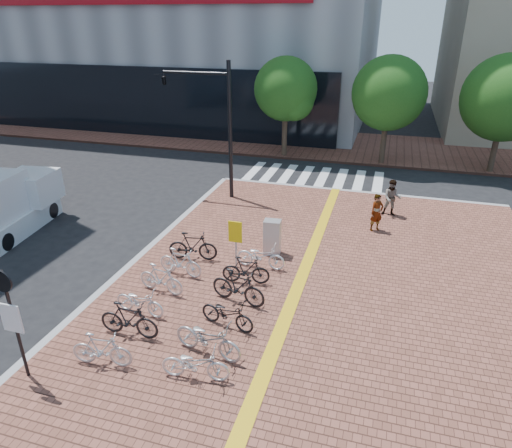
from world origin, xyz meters
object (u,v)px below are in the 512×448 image
(bike_0, at_px, (102,350))
(bike_4, at_px, (180,262))
(bike_1, at_px, (129,320))
(bike_11, at_px, (261,256))
(bike_10, at_px, (246,270))
(notice_sign, at_px, (10,312))
(bike_7, at_px, (208,338))
(box_truck, at_px, (6,205))
(bike_8, at_px, (227,313))
(bike_2, at_px, (140,301))
(bike_5, at_px, (193,246))
(bike_6, at_px, (195,364))
(bike_3, at_px, (161,279))
(bike_9, at_px, (238,287))
(utility_box, at_px, (272,237))
(yellow_sign, at_px, (235,236))
(traffic_light_pole, at_px, (199,104))
(pedestrian_b, at_px, (392,198))
(pedestrian_a, at_px, (377,213))

(bike_0, distance_m, bike_4, 4.58)
(bike_1, bearing_deg, bike_11, -28.79)
(bike_10, bearing_deg, notice_sign, 137.58)
(bike_7, distance_m, bike_10, 3.61)
(bike_10, height_order, box_truck, box_truck)
(bike_8, distance_m, bike_10, 2.38)
(bike_2, relative_size, box_truck, 0.35)
(bike_5, bearing_deg, bike_6, -165.85)
(bike_3, bearing_deg, bike_11, -38.71)
(bike_1, bearing_deg, bike_8, -66.27)
(bike_4, distance_m, bike_11, 2.75)
(bike_9, xyz_separation_m, utility_box, (0.19, 3.37, 0.12))
(bike_3, bearing_deg, bike_10, -53.23)
(bike_9, xyz_separation_m, yellow_sign, (-0.75, 2.01, 0.67))
(bike_1, bearing_deg, bike_9, -45.96)
(utility_box, bearing_deg, notice_sign, -117.73)
(bike_2, bearing_deg, bike_1, -160.86)
(bike_8, bearing_deg, bike_6, -169.46)
(yellow_sign, xyz_separation_m, traffic_light_pole, (-3.88, 6.49, 3.13))
(bike_9, distance_m, utility_box, 3.38)
(bike_6, xyz_separation_m, notice_sign, (-3.97, -1.10, 1.44))
(bike_11, height_order, utility_box, utility_box)
(bike_9, relative_size, traffic_light_pole, 0.29)
(bike_2, height_order, bike_3, bike_3)
(bike_1, bearing_deg, notice_sign, 141.54)
(bike_3, height_order, traffic_light_pole, traffic_light_pole)
(pedestrian_b, height_order, yellow_sign, yellow_sign)
(bike_0, distance_m, bike_8, 3.40)
(notice_sign, bearing_deg, bike_1, 52.76)
(bike_3, xyz_separation_m, pedestrian_b, (6.79, 8.45, 0.33))
(yellow_sign, bearing_deg, pedestrian_b, 51.36)
(bike_0, height_order, bike_4, bike_4)
(bike_0, distance_m, traffic_light_pole, 12.88)
(bike_5, bearing_deg, bike_10, -123.28)
(box_truck, bearing_deg, bike_11, -0.90)
(bike_0, distance_m, bike_3, 3.44)
(bike_3, bearing_deg, bike_1, -166.90)
(bike_8, xyz_separation_m, traffic_light_pole, (-4.72, 9.73, 3.91))
(bike_7, bearing_deg, bike_4, 45.02)
(bike_11, relative_size, notice_sign, 0.58)
(bike_7, bearing_deg, pedestrian_a, -12.08)
(bike_0, height_order, pedestrian_a, pedestrian_a)
(bike_2, distance_m, bike_4, 2.37)
(bike_0, bearing_deg, yellow_sign, -23.96)
(utility_box, bearing_deg, box_truck, -174.97)
(bike_1, relative_size, traffic_light_pole, 0.27)
(bike_2, relative_size, yellow_sign, 0.91)
(notice_sign, bearing_deg, bike_9, 48.58)
(bike_6, height_order, yellow_sign, yellow_sign)
(pedestrian_b, height_order, utility_box, pedestrian_b)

